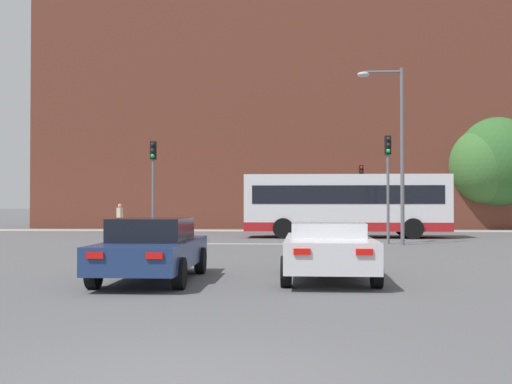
# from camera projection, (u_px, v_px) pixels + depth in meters

# --- Properties ---
(stop_line_strip) EXTENTS (7.47, 0.30, 0.01)m
(stop_line_strip) POSITION_uv_depth(u_px,v_px,m) (269.00, 244.00, 26.98)
(stop_line_strip) COLOR silver
(stop_line_strip) RESTS_ON ground_plane
(far_pavement) EXTENTS (68.30, 2.50, 0.01)m
(far_pavement) POSITION_uv_depth(u_px,v_px,m) (277.00, 231.00, 40.14)
(far_pavement) COLOR #A09B91
(far_pavement) RESTS_ON ground_plane
(brick_civic_building) EXTENTS (41.34, 12.17, 26.85)m
(brick_civic_building) POSITION_uv_depth(u_px,v_px,m) (321.00, 87.00, 48.59)
(brick_civic_building) COLOR brown
(brick_civic_building) RESTS_ON ground_plane
(car_saloon_left) EXTENTS (1.95, 4.69, 1.38)m
(car_saloon_left) POSITION_uv_depth(u_px,v_px,m) (152.00, 248.00, 14.18)
(car_saloon_left) COLOR navy
(car_saloon_left) RESTS_ON ground_plane
(car_roadster_right) EXTENTS (2.09, 4.52, 1.27)m
(car_roadster_right) POSITION_uv_depth(u_px,v_px,m) (328.00, 250.00, 14.37)
(car_roadster_right) COLOR silver
(car_roadster_right) RESTS_ON ground_plane
(bus_crossing_lead) EXTENTS (10.10, 2.70, 3.14)m
(bus_crossing_lead) POSITION_uv_depth(u_px,v_px,m) (346.00, 204.00, 32.19)
(bus_crossing_lead) COLOR silver
(bus_crossing_lead) RESTS_ON ground_plane
(traffic_light_near_right) EXTENTS (0.26, 0.31, 4.59)m
(traffic_light_near_right) POSITION_uv_depth(u_px,v_px,m) (388.00, 172.00, 27.19)
(traffic_light_near_right) COLOR slate
(traffic_light_near_right) RESTS_ON ground_plane
(traffic_light_far_right) EXTENTS (0.26, 0.31, 4.05)m
(traffic_light_far_right) POSITION_uv_depth(u_px,v_px,m) (361.00, 187.00, 39.16)
(traffic_light_far_right) COLOR slate
(traffic_light_far_right) RESTS_ON ground_plane
(traffic_light_near_left) EXTENTS (0.26, 0.31, 4.46)m
(traffic_light_near_left) POSITION_uv_depth(u_px,v_px,m) (153.00, 175.00, 28.28)
(traffic_light_near_left) COLOR slate
(traffic_light_near_left) RESTS_ON ground_plane
(street_lamp_junction) EXTENTS (1.92, 0.36, 7.32)m
(street_lamp_junction) POSITION_uv_depth(u_px,v_px,m) (395.00, 137.00, 26.46)
(street_lamp_junction) COLOR slate
(street_lamp_junction) RESTS_ON ground_plane
(pedestrian_waiting) EXTENTS (0.45, 0.42, 1.69)m
(pedestrian_waiting) POSITION_uv_depth(u_px,v_px,m) (120.00, 215.00, 41.10)
(pedestrian_waiting) COLOR #333851
(pedestrian_waiting) RESTS_ON ground_plane
(tree_by_building) EXTENTS (5.69, 5.69, 7.46)m
(tree_by_building) POSITION_uv_depth(u_px,v_px,m) (496.00, 162.00, 42.57)
(tree_by_building) COLOR #4C3823
(tree_by_building) RESTS_ON ground_plane
(tree_kerbside) EXTENTS (4.81, 4.81, 6.75)m
(tree_kerbside) POSITION_uv_depth(u_px,v_px,m) (484.00, 166.00, 42.30)
(tree_kerbside) COLOR #4C3823
(tree_kerbside) RESTS_ON ground_plane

